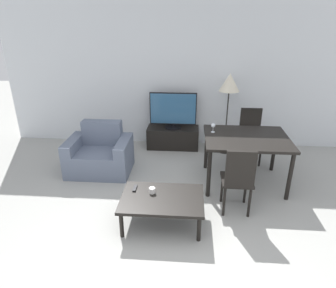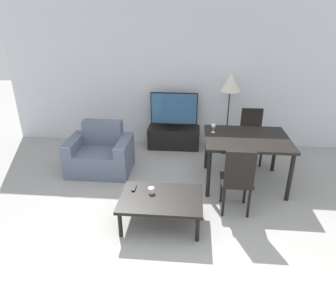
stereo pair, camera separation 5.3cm
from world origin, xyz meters
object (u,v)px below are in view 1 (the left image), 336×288
(armchair, at_px, (100,155))
(wine_glass_left, at_px, (213,126))
(dining_chair_far, at_px, (250,133))
(tv_stand, at_px, (173,137))
(tv, at_px, (173,111))
(remote_primary, at_px, (135,188))
(cup_white_near, at_px, (152,190))
(coffee_table, at_px, (162,200))
(dining_chair_near, at_px, (238,178))
(dining_table, at_px, (246,142))
(floor_lamp, at_px, (229,85))

(armchair, distance_m, wine_glass_left, 1.94)
(armchair, height_order, dining_chair_far, dining_chair_far)
(tv_stand, bearing_deg, wine_glass_left, -58.60)
(tv, distance_m, remote_primary, 2.28)
(tv, bearing_deg, remote_primary, -99.19)
(cup_white_near, bearing_deg, wine_glass_left, 55.29)
(armchair, height_order, tv, tv)
(armchair, relative_size, coffee_table, 1.00)
(cup_white_near, bearing_deg, dining_chair_far, 50.16)
(coffee_table, xyz_separation_m, dining_chair_far, (1.39, 1.92, 0.19))
(armchair, relative_size, remote_primary, 6.83)
(coffee_table, relative_size, remote_primary, 6.81)
(remote_primary, bearing_deg, dining_chair_near, 5.12)
(tv, bearing_deg, armchair, -137.38)
(dining_table, bearing_deg, wine_glass_left, 162.10)
(coffee_table, bearing_deg, armchair, 131.60)
(tv_stand, distance_m, cup_white_near, 2.31)
(wine_glass_left, bearing_deg, remote_primary, -133.69)
(coffee_table, distance_m, dining_chair_far, 2.38)
(tv, distance_m, floor_lamp, 1.15)
(tv_stand, height_order, dining_table, dining_table)
(tv, bearing_deg, cup_white_near, -93.10)
(dining_table, xyz_separation_m, dining_chair_near, (-0.22, -0.82, -0.16))
(coffee_table, height_order, wine_glass_left, wine_glass_left)
(cup_white_near, bearing_deg, dining_table, 37.74)
(cup_white_near, bearing_deg, floor_lamp, 62.30)
(tv, xyz_separation_m, cup_white_near, (-0.12, -2.29, -0.35))
(coffee_table, xyz_separation_m, wine_glass_left, (0.67, 1.26, 0.54))
(dining_table, xyz_separation_m, remote_primary, (-1.54, -0.93, -0.30))
(cup_white_near, bearing_deg, coffee_table, -34.66)
(tv, distance_m, dining_chair_near, 2.32)
(armchair, xyz_separation_m, tv_stand, (1.16, 1.07, -0.08))
(remote_primary, bearing_deg, cup_white_near, -17.99)
(floor_lamp, xyz_separation_m, remote_primary, (-1.37, -2.08, -0.91))
(tv, height_order, dining_chair_far, tv)
(tv_stand, height_order, floor_lamp, floor_lamp)
(dining_table, distance_m, floor_lamp, 1.31)
(dining_chair_far, bearing_deg, tv, 161.57)
(dining_chair_far, bearing_deg, cup_white_near, -129.84)
(floor_lamp, bearing_deg, tv, 172.50)
(dining_table, xyz_separation_m, floor_lamp, (-0.17, 1.15, 0.61))
(tv_stand, relative_size, wine_glass_left, 6.87)
(armchair, height_order, dining_chair_near, dining_chair_near)
(tv_stand, bearing_deg, dining_chair_near, -65.36)
(floor_lamp, xyz_separation_m, cup_white_near, (-1.13, -2.16, -0.88))
(dining_chair_far, distance_m, floor_lamp, 0.92)
(coffee_table, bearing_deg, wine_glass_left, 61.92)
(dining_table, height_order, dining_chair_near, dining_chair_near)
(remote_primary, bearing_deg, floor_lamp, 56.71)
(armchair, distance_m, cup_white_near, 1.61)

